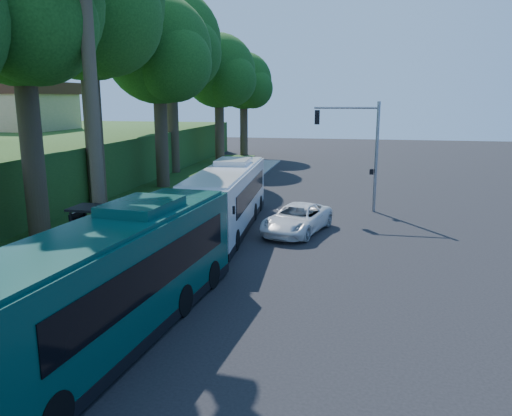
% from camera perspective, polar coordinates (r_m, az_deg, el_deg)
% --- Properties ---
extents(ground, '(140.00, 140.00, 0.00)m').
position_cam_1_polar(ground, '(23.81, 2.38, -5.13)').
color(ground, black).
rests_on(ground, ground).
extents(sidewalk, '(4.50, 70.00, 0.12)m').
position_cam_1_polar(sidewalk, '(25.88, -13.84, -3.91)').
color(sidewalk, gray).
rests_on(sidewalk, ground).
extents(red_curb, '(0.25, 30.00, 0.13)m').
position_cam_1_polar(red_curb, '(21.49, -12.73, -7.21)').
color(red_curb, maroon).
rests_on(red_curb, ground).
extents(grass_verge, '(8.00, 70.00, 0.06)m').
position_cam_1_polar(grass_verge, '(32.78, -19.23, -0.88)').
color(grass_verge, '#234719').
rests_on(grass_verge, ground).
extents(bus_shelter, '(3.20, 1.51, 2.55)m').
position_cam_1_polar(bus_shelter, '(22.95, -16.95, -1.66)').
color(bus_shelter, black).
rests_on(bus_shelter, ground).
extents(stop_sign_pole, '(0.35, 0.06, 3.17)m').
position_cam_1_polar(stop_sign_pole, '(20.21, -15.18, -2.62)').
color(stop_sign_pole, gray).
rests_on(stop_sign_pole, ground).
extents(traffic_signal_pole, '(4.10, 0.30, 7.00)m').
position_cam_1_polar(traffic_signal_pole, '(32.56, 11.86, 7.31)').
color(traffic_signal_pole, gray).
rests_on(traffic_signal_pole, ground).
extents(hillside_backdrop, '(24.00, 60.00, 8.80)m').
position_cam_1_polar(hillside_backdrop, '(48.13, -27.17, 5.40)').
color(hillside_backdrop, '#234719').
rests_on(hillside_backdrop, ground).
extents(tree_0, '(8.40, 8.00, 15.70)m').
position_cam_1_polar(tree_0, '(27.75, -25.33, 19.63)').
color(tree_0, '#382B1E').
rests_on(tree_0, ground).
extents(tree_1, '(10.50, 10.00, 18.26)m').
position_cam_1_polar(tree_1, '(35.20, -18.77, 20.87)').
color(tree_1, '#382B1E').
rests_on(tree_1, ground).
extents(tree_2, '(8.82, 8.40, 15.12)m').
position_cam_1_polar(tree_2, '(41.51, -10.99, 16.76)').
color(tree_2, '#382B1E').
rests_on(tree_2, ground).
extents(tree_3, '(10.08, 9.60, 17.28)m').
position_cam_1_polar(tree_3, '(49.78, -9.68, 17.78)').
color(tree_3, '#382B1E').
rests_on(tree_3, ground).
extents(tree_4, '(8.40, 8.00, 14.14)m').
position_cam_1_polar(tree_4, '(56.47, -4.19, 14.97)').
color(tree_4, '#382B1E').
rests_on(tree_4, ground).
extents(tree_5, '(7.35, 7.00, 12.86)m').
position_cam_1_polar(tree_5, '(63.97, -1.35, 14.01)').
color(tree_5, '#382B1E').
rests_on(tree_5, ground).
extents(white_bus, '(3.34, 12.50, 3.69)m').
position_cam_1_polar(white_bus, '(27.89, -3.33, 1.29)').
color(white_bus, silver).
rests_on(white_bus, ground).
extents(teal_bus, '(4.04, 13.31, 3.90)m').
position_cam_1_polar(teal_bus, '(15.51, -16.34, -7.95)').
color(teal_bus, '#0A3832').
rests_on(teal_bus, ground).
extents(pickup, '(3.88, 5.96, 1.53)m').
position_cam_1_polar(pickup, '(27.26, 4.70, -1.23)').
color(pickup, silver).
rests_on(pickup, ground).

